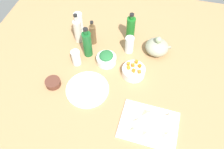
{
  "coord_description": "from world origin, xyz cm",
  "views": [
    {
      "loc": [
        19.04,
        -76.21,
        117.54
      ],
      "look_at": [
        0.0,
        0.0,
        8.0
      ],
      "focal_mm": 35.63,
      "sensor_mm": 36.0,
      "label": 1
    }
  ],
  "objects_px": {
    "plate_tofu": "(87,89)",
    "drinking_glass_0": "(129,45)",
    "drinking_glass_1": "(76,58)",
    "bowl_greens": "(106,60)",
    "teapot": "(157,47)",
    "bottle_0": "(87,44)",
    "bottle_2": "(93,34)",
    "bowl_carrots": "(134,71)",
    "drinking_glass_2": "(79,22)",
    "bottle_3": "(131,29)",
    "bowl_small_side": "(53,83)",
    "cutting_board": "(149,125)",
    "bottle_1": "(78,31)"
  },
  "relations": [
    {
      "from": "bottle_2",
      "to": "bottle_3",
      "type": "height_order",
      "value": "bottle_3"
    },
    {
      "from": "bowl_greens",
      "to": "bottle_3",
      "type": "bearing_deg",
      "value": 65.99
    },
    {
      "from": "bottle_1",
      "to": "drinking_glass_2",
      "type": "bearing_deg",
      "value": 106.75
    },
    {
      "from": "plate_tofu",
      "to": "bottle_2",
      "type": "bearing_deg",
      "value": 101.51
    },
    {
      "from": "drinking_glass_2",
      "to": "teapot",
      "type": "bearing_deg",
      "value": -8.01
    },
    {
      "from": "cutting_board",
      "to": "bowl_carrots",
      "type": "bearing_deg",
      "value": 114.68
    },
    {
      "from": "bottle_2",
      "to": "drinking_glass_1",
      "type": "xyz_separation_m",
      "value": [
        -0.05,
        -0.21,
        -0.02
      ]
    },
    {
      "from": "bowl_carrots",
      "to": "bottle_2",
      "type": "xyz_separation_m",
      "value": [
        -0.33,
        0.2,
        0.05
      ]
    },
    {
      "from": "bottle_2",
      "to": "bowl_carrots",
      "type": "bearing_deg",
      "value": -32.18
    },
    {
      "from": "cutting_board",
      "to": "bowl_carrots",
      "type": "height_order",
      "value": "bowl_carrots"
    },
    {
      "from": "bottle_0",
      "to": "bottle_2",
      "type": "height_order",
      "value": "bottle_0"
    },
    {
      "from": "teapot",
      "to": "drinking_glass_2",
      "type": "relative_size",
      "value": 1.14
    },
    {
      "from": "cutting_board",
      "to": "bottle_3",
      "type": "distance_m",
      "value": 0.66
    },
    {
      "from": "bowl_small_side",
      "to": "drinking_glass_2",
      "type": "xyz_separation_m",
      "value": [
        0.0,
        0.5,
        0.06
      ]
    },
    {
      "from": "drinking_glass_0",
      "to": "drinking_glass_2",
      "type": "distance_m",
      "value": 0.41
    },
    {
      "from": "teapot",
      "to": "cutting_board",
      "type": "bearing_deg",
      "value": -86.63
    },
    {
      "from": "bowl_carrots",
      "to": "teapot",
      "type": "xyz_separation_m",
      "value": [
        0.11,
        0.22,
        0.03
      ]
    },
    {
      "from": "drinking_glass_1",
      "to": "drinking_glass_2",
      "type": "bearing_deg",
      "value": 105.47
    },
    {
      "from": "bowl_greens",
      "to": "drinking_glass_1",
      "type": "xyz_separation_m",
      "value": [
        -0.19,
        -0.06,
        0.03
      ]
    },
    {
      "from": "plate_tofu",
      "to": "drinking_glass_1",
      "type": "distance_m",
      "value": 0.23
    },
    {
      "from": "plate_tofu",
      "to": "bottle_1",
      "type": "height_order",
      "value": "bottle_1"
    },
    {
      "from": "bottle_1",
      "to": "drinking_glass_1",
      "type": "distance_m",
      "value": 0.21
    },
    {
      "from": "bottle_3",
      "to": "drinking_glass_0",
      "type": "xyz_separation_m",
      "value": [
        0.02,
        -0.11,
        -0.04
      ]
    },
    {
      "from": "bowl_greens",
      "to": "bowl_carrots",
      "type": "distance_m",
      "value": 0.2
    },
    {
      "from": "bottle_0",
      "to": "bottle_2",
      "type": "distance_m",
      "value": 0.11
    },
    {
      "from": "bowl_small_side",
      "to": "bottle_3",
      "type": "height_order",
      "value": "bottle_3"
    },
    {
      "from": "bowl_carrots",
      "to": "drinking_glass_1",
      "type": "relative_size",
      "value": 1.3
    },
    {
      "from": "bottle_2",
      "to": "drinking_glass_1",
      "type": "height_order",
      "value": "bottle_2"
    },
    {
      "from": "plate_tofu",
      "to": "teapot",
      "type": "xyz_separation_m",
      "value": [
        0.36,
        0.4,
        0.05
      ]
    },
    {
      "from": "teapot",
      "to": "drinking_glass_2",
      "type": "distance_m",
      "value": 0.58
    },
    {
      "from": "bowl_carrots",
      "to": "bottle_1",
      "type": "relative_size",
      "value": 0.63
    },
    {
      "from": "cutting_board",
      "to": "plate_tofu",
      "type": "distance_m",
      "value": 0.42
    },
    {
      "from": "cutting_board",
      "to": "bottle_0",
      "type": "bearing_deg",
      "value": 139.07
    },
    {
      "from": "teapot",
      "to": "drinking_glass_2",
      "type": "height_order",
      "value": "drinking_glass_2"
    },
    {
      "from": "bowl_carrots",
      "to": "bottle_3",
      "type": "distance_m",
      "value": 0.32
    },
    {
      "from": "teapot",
      "to": "drinking_glass_0",
      "type": "height_order",
      "value": "teapot"
    },
    {
      "from": "plate_tofu",
      "to": "drinking_glass_0",
      "type": "bearing_deg",
      "value": 63.95
    },
    {
      "from": "plate_tofu",
      "to": "bowl_greens",
      "type": "distance_m",
      "value": 0.24
    },
    {
      "from": "bottle_0",
      "to": "bottle_1",
      "type": "bearing_deg",
      "value": 133.67
    },
    {
      "from": "bottle_3",
      "to": "bowl_carrots",
      "type": "bearing_deg",
      "value": -74.37
    },
    {
      "from": "bowl_carrots",
      "to": "drinking_glass_1",
      "type": "distance_m",
      "value": 0.38
    },
    {
      "from": "cutting_board",
      "to": "bowl_carrots",
      "type": "xyz_separation_m",
      "value": [
        -0.15,
        0.32,
        0.02
      ]
    },
    {
      "from": "bottle_0",
      "to": "bowl_carrots",
      "type": "bearing_deg",
      "value": -15.77
    },
    {
      "from": "bowl_greens",
      "to": "bottle_2",
      "type": "bearing_deg",
      "value": 131.87
    },
    {
      "from": "plate_tofu",
      "to": "bottle_0",
      "type": "relative_size",
      "value": 1.13
    },
    {
      "from": "drinking_glass_1",
      "to": "teapot",
      "type": "bearing_deg",
      "value": 24.32
    },
    {
      "from": "plate_tofu",
      "to": "bowl_small_side",
      "type": "height_order",
      "value": "bowl_small_side"
    },
    {
      "from": "bowl_small_side",
      "to": "drinking_glass_0",
      "type": "relative_size",
      "value": 0.75
    },
    {
      "from": "bowl_greens",
      "to": "bottle_2",
      "type": "height_order",
      "value": "bottle_2"
    },
    {
      "from": "bowl_carrots",
      "to": "bottle_0",
      "type": "relative_size",
      "value": 0.63
    }
  ]
}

